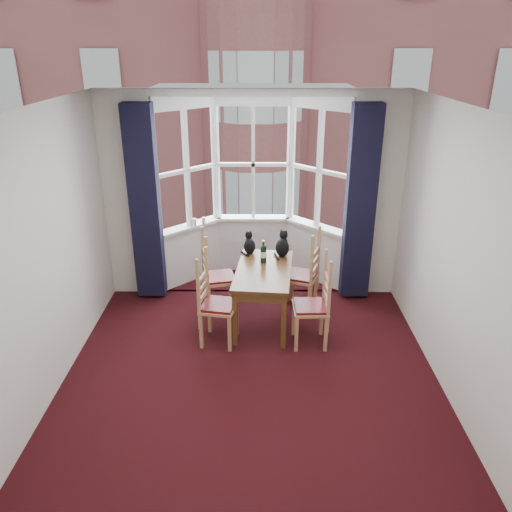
{
  "coord_description": "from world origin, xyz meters",
  "views": [
    {
      "loc": [
        0.08,
        -4.24,
        3.31
      ],
      "look_at": [
        0.05,
        1.05,
        1.05
      ],
      "focal_mm": 35.0,
      "sensor_mm": 36.0,
      "label": 1
    }
  ],
  "objects_px": {
    "cat_left": "(250,245)",
    "chair_left_near": "(211,306)",
    "dining_table": "(264,277)",
    "chair_right_far": "(308,278)",
    "chair_right_near": "(318,308)",
    "cat_right": "(282,246)",
    "candle_short": "(204,221)",
    "candle_tall": "(194,222)",
    "wine_bottle": "(263,253)",
    "chair_left_far": "(213,279)"
  },
  "relations": [
    {
      "from": "chair_left_near",
      "to": "chair_right_far",
      "type": "bearing_deg",
      "value": 32.52
    },
    {
      "from": "dining_table",
      "to": "chair_left_near",
      "type": "xyz_separation_m",
      "value": [
        -0.62,
        -0.45,
        -0.17
      ]
    },
    {
      "from": "chair_right_near",
      "to": "cat_right",
      "type": "distance_m",
      "value": 1.08
    },
    {
      "from": "chair_right_near",
      "to": "cat_left",
      "type": "bearing_deg",
      "value": 129.08
    },
    {
      "from": "chair_right_near",
      "to": "wine_bottle",
      "type": "bearing_deg",
      "value": 132.4
    },
    {
      "from": "candle_tall",
      "to": "candle_short",
      "type": "xyz_separation_m",
      "value": [
        0.13,
        0.03,
        0.0
      ]
    },
    {
      "from": "dining_table",
      "to": "candle_tall",
      "type": "xyz_separation_m",
      "value": [
        -1.0,
        1.24,
        0.28
      ]
    },
    {
      "from": "chair_left_near",
      "to": "chair_right_near",
      "type": "height_order",
      "value": "same"
    },
    {
      "from": "chair_left_near",
      "to": "chair_right_far",
      "type": "relative_size",
      "value": 1.0
    },
    {
      "from": "chair_left_near",
      "to": "dining_table",
      "type": "bearing_deg",
      "value": 35.8
    },
    {
      "from": "dining_table",
      "to": "chair_right_far",
      "type": "height_order",
      "value": "chair_right_far"
    },
    {
      "from": "cat_right",
      "to": "candle_tall",
      "type": "height_order",
      "value": "cat_right"
    },
    {
      "from": "chair_right_far",
      "to": "candle_tall",
      "type": "relative_size",
      "value": 8.79
    },
    {
      "from": "chair_right_far",
      "to": "candle_tall",
      "type": "xyz_separation_m",
      "value": [
        -1.58,
        0.92,
        0.45
      ]
    },
    {
      "from": "cat_left",
      "to": "chair_right_near",
      "type": "bearing_deg",
      "value": -50.92
    },
    {
      "from": "dining_table",
      "to": "wine_bottle",
      "type": "distance_m",
      "value": 0.31
    },
    {
      "from": "chair_left_near",
      "to": "candle_short",
      "type": "relative_size",
      "value": 8.32
    },
    {
      "from": "chair_left_far",
      "to": "candle_short",
      "type": "distance_m",
      "value": 1.11
    },
    {
      "from": "cat_right",
      "to": "chair_right_near",
      "type": "bearing_deg",
      "value": -67.41
    },
    {
      "from": "cat_left",
      "to": "wine_bottle",
      "type": "xyz_separation_m",
      "value": [
        0.18,
        -0.31,
        0.02
      ]
    },
    {
      "from": "dining_table",
      "to": "candle_short",
      "type": "distance_m",
      "value": 1.56
    },
    {
      "from": "cat_right",
      "to": "chair_right_far",
      "type": "bearing_deg",
      "value": -18.87
    },
    {
      "from": "candle_short",
      "to": "dining_table",
      "type": "bearing_deg",
      "value": -55.78
    },
    {
      "from": "chair_left_near",
      "to": "chair_left_far",
      "type": "bearing_deg",
      "value": 93.52
    },
    {
      "from": "dining_table",
      "to": "cat_left",
      "type": "bearing_deg",
      "value": 109.62
    },
    {
      "from": "chair_right_far",
      "to": "candle_short",
      "type": "bearing_deg",
      "value": 146.64
    },
    {
      "from": "chair_left_near",
      "to": "candle_short",
      "type": "bearing_deg",
      "value": 98.08
    },
    {
      "from": "chair_left_near",
      "to": "chair_right_far",
      "type": "height_order",
      "value": "same"
    },
    {
      "from": "dining_table",
      "to": "candle_short",
      "type": "height_order",
      "value": "candle_short"
    },
    {
      "from": "wine_bottle",
      "to": "candle_tall",
      "type": "height_order",
      "value": "wine_bottle"
    },
    {
      "from": "chair_right_far",
      "to": "candle_short",
      "type": "distance_m",
      "value": 1.79
    },
    {
      "from": "chair_left_near",
      "to": "cat_right",
      "type": "xyz_separation_m",
      "value": [
        0.87,
        0.88,
        0.4
      ]
    },
    {
      "from": "chair_right_far",
      "to": "candle_short",
      "type": "height_order",
      "value": "candle_short"
    },
    {
      "from": "chair_right_near",
      "to": "chair_right_far",
      "type": "bearing_deg",
      "value": 93.48
    },
    {
      "from": "dining_table",
      "to": "cat_left",
      "type": "relative_size",
      "value": 4.34
    },
    {
      "from": "dining_table",
      "to": "cat_right",
      "type": "relative_size",
      "value": 3.77
    },
    {
      "from": "candle_tall",
      "to": "candle_short",
      "type": "height_order",
      "value": "candle_short"
    },
    {
      "from": "cat_left",
      "to": "wine_bottle",
      "type": "distance_m",
      "value": 0.36
    },
    {
      "from": "chair_left_far",
      "to": "cat_left",
      "type": "height_order",
      "value": "cat_left"
    },
    {
      "from": "chair_left_near",
      "to": "candle_short",
      "type": "xyz_separation_m",
      "value": [
        -0.24,
        1.72,
        0.45
      ]
    },
    {
      "from": "dining_table",
      "to": "chair_left_near",
      "type": "relative_size",
      "value": 1.42
    },
    {
      "from": "cat_left",
      "to": "candle_tall",
      "type": "height_order",
      "value": "cat_left"
    },
    {
      "from": "chair_right_near",
      "to": "candle_tall",
      "type": "relative_size",
      "value": 8.79
    },
    {
      "from": "dining_table",
      "to": "chair_right_near",
      "type": "distance_m",
      "value": 0.82
    },
    {
      "from": "dining_table",
      "to": "cat_left",
      "type": "height_order",
      "value": "cat_left"
    },
    {
      "from": "chair_left_near",
      "to": "candle_tall",
      "type": "distance_m",
      "value": 1.79
    },
    {
      "from": "cat_left",
      "to": "chair_left_near",
      "type": "bearing_deg",
      "value": -114.45
    },
    {
      "from": "wine_bottle",
      "to": "chair_left_far",
      "type": "bearing_deg",
      "value": 173.95
    },
    {
      "from": "dining_table",
      "to": "cat_right",
      "type": "bearing_deg",
      "value": 60.27
    },
    {
      "from": "chair_left_far",
      "to": "wine_bottle",
      "type": "relative_size",
      "value": 3.11
    }
  ]
}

